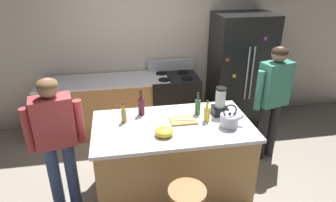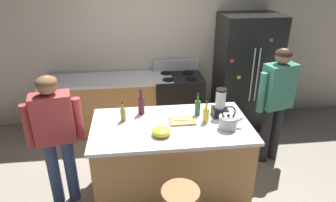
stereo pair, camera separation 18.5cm
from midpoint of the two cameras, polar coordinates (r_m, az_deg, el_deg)
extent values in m
plane|color=#9E9384|center=(3.91, -0.62, -16.18)|extent=(14.00, 14.00, 0.00)
cube|color=beige|center=(5.02, -4.39, 10.87)|extent=(8.00, 0.10, 2.70)
cube|color=#B7844C|center=(3.63, -0.65, -11.00)|extent=(1.72, 0.92, 0.87)
cube|color=silver|center=(3.39, -0.69, -4.75)|extent=(1.78, 0.98, 0.04)
cube|color=#B7844C|center=(4.95, -12.80, -1.22)|extent=(2.00, 0.64, 0.87)
cube|color=silver|center=(4.77, -13.32, 3.70)|extent=(2.00, 0.64, 0.04)
cube|color=black|center=(5.06, 12.41, 5.47)|extent=(0.90, 0.70, 1.86)
cylinder|color=#B7BABF|center=(4.69, 13.69, 5.00)|extent=(0.02, 0.02, 0.84)
cylinder|color=#B7BABF|center=(4.72, 14.59, 5.04)|extent=(0.02, 0.02, 0.84)
cube|color=yellow|center=(4.64, 11.33, 4.66)|extent=(0.05, 0.01, 0.05)
cube|color=purple|center=(4.65, 16.91, 11.23)|extent=(0.05, 0.01, 0.05)
cube|color=purple|center=(4.78, 17.07, 6.92)|extent=(0.05, 0.01, 0.05)
cube|color=red|center=(4.51, 10.06, 7.70)|extent=(0.05, 0.01, 0.05)
cube|color=black|center=(4.96, 0.01, -0.21)|extent=(0.76, 0.64, 0.91)
cube|color=black|center=(4.70, 0.70, -2.39)|extent=(0.60, 0.01, 0.24)
cube|color=#B7BABF|center=(5.03, -0.57, 6.83)|extent=(0.76, 0.06, 0.18)
cylinder|color=black|center=(4.62, -1.87, 4.03)|extent=(0.18, 0.18, 0.01)
cylinder|color=black|center=(4.68, 2.51, 4.30)|extent=(0.18, 0.18, 0.01)
cylinder|color=black|center=(4.90, -2.38, 5.27)|extent=(0.18, 0.18, 0.01)
cylinder|color=black|center=(4.95, 1.77, 5.52)|extent=(0.18, 0.18, 0.01)
cylinder|color=#384C7A|center=(3.67, -22.06, -13.28)|extent=(0.15, 0.15, 0.83)
cylinder|color=#384C7A|center=(3.66, -19.20, -12.88)|extent=(0.15, 0.15, 0.83)
cube|color=#B23F3F|center=(3.30, -22.41, -3.65)|extent=(0.44, 0.29, 0.54)
cylinder|color=#B23F3F|center=(3.35, -26.51, -5.03)|extent=(0.11, 0.11, 0.48)
cylinder|color=#B23F3F|center=(3.32, -17.99, -3.75)|extent=(0.11, 0.11, 0.48)
sphere|color=#8C664C|center=(3.15, -23.49, 2.25)|extent=(0.24, 0.24, 0.20)
ellipsoid|color=brown|center=(3.14, -23.60, 2.84)|extent=(0.25, 0.25, 0.12)
cylinder|color=#26262B|center=(4.48, 18.02, -5.13)|extent=(0.16, 0.16, 0.83)
cylinder|color=#26262B|center=(4.37, 16.26, -5.69)|extent=(0.16, 0.16, 0.83)
cube|color=#3F8C72|center=(4.13, 18.39, 3.10)|extent=(0.44, 0.32, 0.59)
cylinder|color=#3F8C72|center=(4.32, 20.75, 2.96)|extent=(0.11, 0.11, 0.53)
cylinder|color=#3F8C72|center=(3.99, 15.63, 1.91)|extent=(0.11, 0.11, 0.53)
sphere|color=#8C664C|center=(4.01, 19.15, 8.32)|extent=(0.25, 0.25, 0.20)
ellipsoid|color=#332319|center=(4.00, 19.22, 8.80)|extent=(0.26, 0.26, 0.12)
cylinder|color=#9E6B3D|center=(2.89, 1.76, -16.87)|extent=(0.36, 0.36, 0.04)
cube|color=black|center=(3.61, 8.29, -1.80)|extent=(0.17, 0.17, 0.10)
cylinder|color=silver|center=(3.54, 8.45, 0.50)|extent=(0.12, 0.12, 0.22)
cylinder|color=black|center=(3.49, 8.58, 2.30)|extent=(0.12, 0.12, 0.02)
cylinder|color=#2D6638|center=(3.56, 4.17, -1.21)|extent=(0.07, 0.07, 0.18)
cylinder|color=#2D6638|center=(3.50, 4.23, 0.69)|extent=(0.03, 0.03, 0.08)
cylinder|color=black|center=(3.49, 4.26, 1.39)|extent=(0.03, 0.03, 0.02)
cylinder|color=#471923|center=(3.56, -6.57, -1.05)|extent=(0.08, 0.08, 0.21)
cylinder|color=#471923|center=(3.50, -6.69, 1.16)|extent=(0.03, 0.03, 0.09)
cylinder|color=black|center=(3.48, -6.74, 1.96)|extent=(0.03, 0.03, 0.02)
cylinder|color=olive|center=(3.44, -9.90, -2.83)|extent=(0.06, 0.06, 0.15)
cylinder|color=olive|center=(3.39, -10.03, -1.18)|extent=(0.02, 0.02, 0.07)
cylinder|color=black|center=(3.37, -10.09, -0.56)|extent=(0.03, 0.03, 0.02)
cylinder|color=yellow|center=(3.42, 5.83, -2.54)|extent=(0.07, 0.07, 0.17)
cylinder|color=yellow|center=(3.37, 5.92, -0.73)|extent=(0.03, 0.03, 0.07)
cylinder|color=black|center=(3.35, 5.95, -0.05)|extent=(0.03, 0.03, 0.02)
ellipsoid|color=yellow|center=(3.15, -2.43, -5.84)|extent=(0.20, 0.20, 0.09)
cylinder|color=#B7BABF|center=(3.36, 9.95, -3.70)|extent=(0.20, 0.20, 0.14)
sphere|color=black|center=(3.32, 10.06, -2.41)|extent=(0.03, 0.03, 0.03)
cylinder|color=#B7BABF|center=(3.39, 12.06, -3.18)|extent=(0.09, 0.03, 0.08)
torus|color=black|center=(3.30, 10.11, -1.87)|extent=(0.16, 0.02, 0.16)
cube|color=#B7844C|center=(3.43, 1.37, -3.76)|extent=(0.30, 0.20, 0.02)
cube|color=#B7BABF|center=(3.43, 1.70, -3.54)|extent=(0.22, 0.07, 0.01)
camera|label=1|loc=(0.09, -91.49, -0.70)|focal=32.15mm
camera|label=2|loc=(0.09, 88.51, 0.70)|focal=32.15mm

